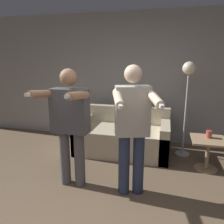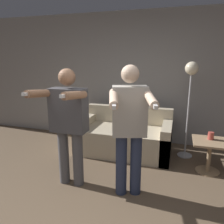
% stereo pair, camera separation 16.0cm
% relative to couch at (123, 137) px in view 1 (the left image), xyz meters
% --- Properties ---
extents(wall_back, '(10.00, 0.05, 2.60)m').
position_rel_couch_xyz_m(wall_back, '(0.05, 0.72, 1.02)').
color(wall_back, gray).
rests_on(wall_back, ground_plane).
extents(couch, '(1.67, 0.89, 0.79)m').
position_rel_couch_xyz_m(couch, '(0.00, 0.00, 0.00)').
color(couch, beige).
rests_on(couch, ground_plane).
extents(person_left, '(0.54, 0.67, 1.58)m').
position_rel_couch_xyz_m(person_left, '(-0.45, -1.27, 0.64)').
color(person_left, '#56565B').
rests_on(person_left, ground_plane).
extents(person_right, '(0.61, 0.76, 1.63)m').
position_rel_couch_xyz_m(person_right, '(0.36, -1.27, 0.65)').
color(person_right, '#2D3856').
rests_on(person_right, ground_plane).
extents(cat, '(0.54, 0.14, 0.18)m').
position_rel_couch_xyz_m(cat, '(0.12, 0.35, 0.59)').
color(cat, '#B7AD9E').
rests_on(cat, couch).
extents(floor_lamp, '(0.25, 0.25, 1.65)m').
position_rel_couch_xyz_m(floor_lamp, '(1.08, 0.13, 1.02)').
color(floor_lamp, '#B2B2B7').
rests_on(floor_lamp, ground_plane).
extents(side_table, '(0.50, 0.50, 0.50)m').
position_rel_couch_xyz_m(side_table, '(1.41, -0.36, 0.09)').
color(side_table, '#A38460').
rests_on(side_table, ground_plane).
extents(cup, '(0.09, 0.09, 0.11)m').
position_rel_couch_xyz_m(cup, '(1.41, -0.29, 0.28)').
color(cup, '#B7473D').
rests_on(cup, side_table).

